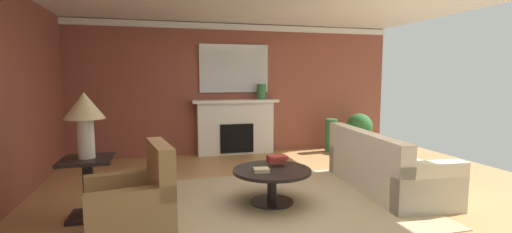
# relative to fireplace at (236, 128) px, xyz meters

# --- Properties ---
(ground_plane) EXTENTS (8.53, 8.53, 0.00)m
(ground_plane) POSITION_rel_fireplace_xyz_m (-0.01, -3.03, -0.54)
(ground_plane) COLOR tan
(wall_fireplace) EXTENTS (7.16, 0.12, 2.73)m
(wall_fireplace) POSITION_rel_fireplace_xyz_m (-0.01, 0.21, 0.82)
(wall_fireplace) COLOR brown
(wall_fireplace) RESTS_ON ground_plane
(crown_moulding) EXTENTS (7.16, 0.08, 0.12)m
(crown_moulding) POSITION_rel_fireplace_xyz_m (-0.01, 0.13, 2.11)
(crown_moulding) COLOR white
(area_rug) EXTENTS (3.61, 2.68, 0.01)m
(area_rug) POSITION_rel_fireplace_xyz_m (-0.16, -3.07, -0.54)
(area_rug) COLOR tan
(area_rug) RESTS_ON ground_plane
(fireplace) EXTENTS (1.80, 0.35, 1.15)m
(fireplace) POSITION_rel_fireplace_xyz_m (0.00, 0.00, 0.00)
(fireplace) COLOR white
(fireplace) RESTS_ON ground_plane
(mantel_mirror) EXTENTS (1.46, 0.04, 1.00)m
(mantel_mirror) POSITION_rel_fireplace_xyz_m (0.00, 0.12, 1.25)
(mantel_mirror) COLOR silver
(sofa) EXTENTS (1.07, 2.17, 0.85)m
(sofa) POSITION_rel_fireplace_xyz_m (1.57, -2.92, -0.25)
(sofa) COLOR beige
(sofa) RESTS_ON ground_plane
(armchair_near_window) EXTENTS (0.93, 0.93, 0.95)m
(armchair_near_window) POSITION_rel_fireplace_xyz_m (-1.80, -3.65, -0.24)
(armchair_near_window) COLOR #9E7A4C
(armchair_near_window) RESTS_ON ground_plane
(coffee_table) EXTENTS (1.00, 1.00, 0.45)m
(coffee_table) POSITION_rel_fireplace_xyz_m (-0.16, -3.07, -0.21)
(coffee_table) COLOR black
(coffee_table) RESTS_ON ground_plane
(side_table) EXTENTS (0.56, 0.56, 0.70)m
(side_table) POSITION_rel_fireplace_xyz_m (-2.33, -2.97, -0.14)
(side_table) COLOR black
(side_table) RESTS_ON ground_plane
(table_lamp) EXTENTS (0.44, 0.44, 0.75)m
(table_lamp) POSITION_rel_fireplace_xyz_m (-2.33, -2.97, 0.68)
(table_lamp) COLOR beige
(table_lamp) RESTS_ON side_table
(vase_mantel_right) EXTENTS (0.19, 0.19, 0.33)m
(vase_mantel_right) POSITION_rel_fireplace_xyz_m (0.55, -0.05, 0.77)
(vase_mantel_right) COLOR #33703D
(vase_mantel_right) RESTS_ON fireplace
(vase_tall_corner) EXTENTS (0.26, 0.26, 0.71)m
(vase_tall_corner) POSITION_rel_fireplace_xyz_m (2.06, -0.30, -0.19)
(vase_tall_corner) COLOR #33703D
(vase_tall_corner) RESTS_ON ground_plane
(book_red_cover) EXTENTS (0.20, 0.18, 0.05)m
(book_red_cover) POSITION_rel_fireplace_xyz_m (-0.33, -3.17, -0.07)
(book_red_cover) COLOR tan
(book_red_cover) RESTS_ON coffee_table
(book_art_folio) EXTENTS (0.23, 0.16, 0.05)m
(book_art_folio) POSITION_rel_fireplace_xyz_m (-0.06, -2.93, -0.02)
(book_art_folio) COLOR maroon
(book_art_folio) RESTS_ON coffee_table
(book_small_novel) EXTENTS (0.25, 0.19, 0.04)m
(book_small_novel) POSITION_rel_fireplace_xyz_m (-0.04, -2.93, 0.02)
(book_small_novel) COLOR maroon
(book_small_novel) RESTS_ON coffee_table
(potted_plant) EXTENTS (0.56, 0.56, 0.83)m
(potted_plant) POSITION_rel_fireplace_xyz_m (2.66, -0.44, -0.05)
(potted_plant) COLOR #BCB29E
(potted_plant) RESTS_ON ground_plane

